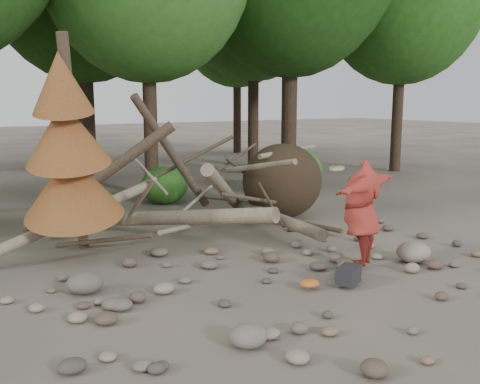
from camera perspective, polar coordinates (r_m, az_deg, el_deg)
ground at (r=9.42m, az=7.52°, el=-9.48°), size 120.00×120.00×0.00m
deadfall_pile at (r=13.65m, az=2.77°, el=0.77°), size 8.55×5.24×3.30m
dead_conifer at (r=10.55m, az=-17.82°, el=3.98°), size 2.06×2.16×4.35m
bush_mid at (r=16.19m, az=-8.08°, el=0.71°), size 1.40×1.40×1.12m
bush_right at (r=17.63m, az=5.55°, el=2.30°), size 2.00×2.00×1.60m
frisbee_thrower at (r=10.05m, az=12.85°, el=-2.17°), size 2.54×1.55×1.99m
backpack at (r=9.25m, az=11.48°, el=-9.00°), size 0.52×0.45×0.29m
cloth_green at (r=9.59m, az=11.23°, el=-8.64°), size 0.49×0.41×0.18m
cloth_orange at (r=9.02m, az=7.44°, el=-9.94°), size 0.34×0.28×0.12m
boulder_front_left at (r=7.01m, az=0.93°, el=-15.07°), size 0.50×0.45×0.30m
boulder_mid_right at (r=10.88m, az=18.03°, el=-6.10°), size 0.68×0.61×0.41m
boulder_mid_left at (r=9.12m, az=-16.23°, el=-9.28°), size 0.59×0.53×0.35m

